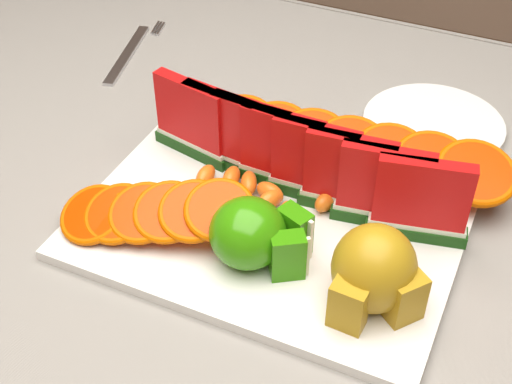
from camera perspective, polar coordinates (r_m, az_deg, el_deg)
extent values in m
cube|color=#483018|center=(0.82, -3.95, -2.08)|extent=(1.40, 0.90, 0.03)
cube|color=#483018|center=(1.61, -17.23, 3.25)|extent=(0.06, 0.06, 0.72)
cube|color=gray|center=(0.81, -4.01, -1.10)|extent=(1.52, 1.02, 0.01)
cube|color=gray|center=(1.25, 7.25, 9.95)|extent=(1.52, 0.01, 0.20)
cube|color=silver|center=(0.78, 1.28, -2.29)|extent=(0.40, 0.30, 0.01)
ellipsoid|color=#197D0E|center=(0.70, -0.67, -3.29)|extent=(0.09, 0.09, 0.07)
cube|color=#197D0E|center=(0.70, 2.54, -5.16)|extent=(0.04, 0.04, 0.05)
cube|color=beige|center=(0.69, 3.00, -5.30)|extent=(0.03, 0.02, 0.05)
cube|color=#197D0E|center=(0.72, 3.10, -3.17)|extent=(0.04, 0.03, 0.05)
cube|color=beige|center=(0.72, 3.54, -3.30)|extent=(0.03, 0.02, 0.05)
ellipsoid|color=#A87F10|center=(0.67, 9.42, -6.06)|extent=(0.10, 0.10, 0.09)
cube|color=#A87F10|center=(0.66, 7.38, -9.09)|extent=(0.03, 0.02, 0.05)
cube|color=#A87F10|center=(0.67, 11.88, -8.41)|extent=(0.04, 0.04, 0.05)
cylinder|color=silver|center=(0.95, 14.00, 5.29)|extent=(0.20, 0.20, 0.01)
cube|color=silver|center=(1.09, -10.28, 10.77)|extent=(0.06, 0.17, 0.00)
cube|color=silver|center=(1.16, -8.05, 12.88)|extent=(0.01, 0.04, 0.00)
cube|color=silver|center=(1.15, -7.84, 12.84)|extent=(0.01, 0.04, 0.00)
cube|color=silver|center=(1.15, -7.62, 12.80)|extent=(0.01, 0.04, 0.00)
cube|color=#08360C|center=(0.86, -5.04, 3.56)|extent=(0.11, 0.04, 0.01)
cube|color=silver|center=(0.85, -5.08, 4.09)|extent=(0.10, 0.04, 0.01)
cube|color=red|center=(0.83, -5.25, 6.42)|extent=(0.10, 0.04, 0.08)
cube|color=#08360C|center=(0.84, -2.78, 2.72)|extent=(0.11, 0.04, 0.01)
cube|color=silver|center=(0.83, -2.80, 3.26)|extent=(0.10, 0.03, 0.01)
cube|color=red|center=(0.81, -2.90, 5.62)|extent=(0.10, 0.03, 0.08)
cube|color=#08360C|center=(0.82, -0.42, 1.84)|extent=(0.11, 0.03, 0.01)
cube|color=silver|center=(0.82, -0.43, 2.39)|extent=(0.10, 0.03, 0.01)
cube|color=red|center=(0.79, -0.44, 4.77)|extent=(0.10, 0.02, 0.08)
cube|color=#08360C|center=(0.81, 2.02, 0.92)|extent=(0.11, 0.02, 0.01)
cube|color=silver|center=(0.80, 2.04, 1.47)|extent=(0.10, 0.02, 0.01)
cube|color=red|center=(0.78, 2.11, 3.88)|extent=(0.10, 0.02, 0.08)
cube|color=#08360C|center=(0.79, 4.56, -0.03)|extent=(0.11, 0.02, 0.01)
cube|color=silver|center=(0.79, 4.60, 0.52)|extent=(0.10, 0.02, 0.01)
cube|color=red|center=(0.76, 4.76, 2.94)|extent=(0.10, 0.02, 0.08)
cube|color=#08360C|center=(0.78, 7.18, -1.01)|extent=(0.11, 0.03, 0.01)
cube|color=silver|center=(0.78, 7.24, -0.46)|extent=(0.10, 0.03, 0.01)
cube|color=red|center=(0.75, 7.50, 1.96)|extent=(0.10, 0.02, 0.08)
cube|color=#08360C|center=(0.77, 9.87, -2.02)|extent=(0.11, 0.04, 0.01)
cube|color=silver|center=(0.77, 9.96, -1.47)|extent=(0.10, 0.03, 0.01)
cube|color=red|center=(0.74, 10.32, 0.95)|extent=(0.10, 0.03, 0.08)
cube|color=#08360C|center=(0.76, 12.63, -3.05)|extent=(0.11, 0.04, 0.01)
cube|color=silver|center=(0.76, 12.74, -2.50)|extent=(0.10, 0.04, 0.01)
cube|color=red|center=(0.73, 13.22, -0.10)|extent=(0.10, 0.04, 0.08)
cylinder|color=#D24517|center=(0.77, -12.89, -1.76)|extent=(0.08, 0.08, 0.03)
torus|color=#B34904|center=(0.77, -12.89, -1.76)|extent=(0.09, 0.09, 0.03)
cylinder|color=#D24517|center=(0.76, -11.00, -1.70)|extent=(0.07, 0.07, 0.03)
torus|color=#B34904|center=(0.76, -11.00, -1.70)|extent=(0.08, 0.08, 0.03)
cylinder|color=#D24517|center=(0.75, -9.06, -1.64)|extent=(0.07, 0.07, 0.03)
torus|color=#B34904|center=(0.75, -9.06, -1.64)|extent=(0.08, 0.08, 0.03)
cylinder|color=#D24517|center=(0.74, -7.06, -1.57)|extent=(0.08, 0.07, 0.03)
torus|color=#B34904|center=(0.74, -7.06, -1.57)|extent=(0.08, 0.08, 0.03)
cylinder|color=#D24517|center=(0.73, -5.02, -1.51)|extent=(0.08, 0.08, 0.03)
torus|color=#B34904|center=(0.73, -5.02, -1.51)|extent=(0.09, 0.09, 0.03)
cylinder|color=#D24517|center=(0.72, -2.93, -1.44)|extent=(0.09, 0.09, 0.03)
torus|color=#B34904|center=(0.72, -2.93, -1.44)|extent=(0.10, 0.10, 0.03)
cylinder|color=#D24517|center=(0.89, -1.35, 5.57)|extent=(0.08, 0.08, 0.03)
torus|color=#B34904|center=(0.89, -1.35, 5.57)|extent=(0.09, 0.09, 0.03)
cylinder|color=#D24517|center=(0.87, 1.51, 4.97)|extent=(0.09, 0.09, 0.03)
torus|color=#B34904|center=(0.87, 1.51, 4.97)|extent=(0.10, 0.10, 0.03)
cylinder|color=#D24517|center=(0.85, 4.49, 4.33)|extent=(0.09, 0.09, 0.03)
torus|color=#B34904|center=(0.85, 4.49, 4.33)|extent=(0.11, 0.10, 0.03)
cylinder|color=#D24517|center=(0.84, 7.56, 3.66)|extent=(0.10, 0.10, 0.03)
torus|color=#B34904|center=(0.84, 7.56, 3.66)|extent=(0.11, 0.11, 0.03)
cylinder|color=#D24517|center=(0.83, 10.71, 2.96)|extent=(0.10, 0.10, 0.03)
torus|color=#B34904|center=(0.83, 10.71, 2.96)|extent=(0.12, 0.12, 0.03)
cylinder|color=#D24517|center=(0.82, 13.94, 2.24)|extent=(0.11, 0.11, 0.03)
torus|color=#B34904|center=(0.82, 13.94, 2.24)|extent=(0.12, 0.12, 0.03)
cylinder|color=#D24517|center=(0.82, 17.21, 1.50)|extent=(0.11, 0.11, 0.03)
torus|color=#B34904|center=(0.82, 17.21, 1.50)|extent=(0.12, 0.12, 0.03)
ellipsoid|color=#D35517|center=(0.81, -4.06, 1.26)|extent=(0.02, 0.04, 0.02)
ellipsoid|color=#D35517|center=(0.80, -1.99, 1.14)|extent=(0.02, 0.04, 0.02)
ellipsoid|color=#D35517|center=(0.80, -0.58, 0.73)|extent=(0.03, 0.04, 0.02)
ellipsoid|color=#D35517|center=(0.78, 1.13, -0.02)|extent=(0.04, 0.03, 0.02)
ellipsoid|color=#D35517|center=(0.77, 1.11, -0.66)|extent=(0.03, 0.04, 0.02)
ellipsoid|color=#D35517|center=(0.76, 2.67, -1.75)|extent=(0.03, 0.04, 0.02)
ellipsoid|color=#D35517|center=(0.78, 5.66, -0.70)|extent=(0.03, 0.04, 0.02)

